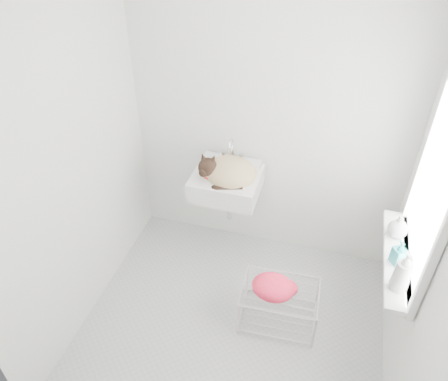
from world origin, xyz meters
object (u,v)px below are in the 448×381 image
(bottle_c, at_px, (396,235))
(bottle_b, at_px, (396,262))
(sink, at_px, (226,175))
(bottle_a, at_px, (397,288))
(cat, at_px, (227,172))
(wire_rack, at_px, (279,306))

(bottle_c, bearing_deg, bottle_b, -90.00)
(sink, distance_m, bottle_a, 1.50)
(cat, relative_size, bottle_b, 2.70)
(sink, bearing_deg, wire_rack, -45.20)
(wire_rack, bearing_deg, cat, 135.03)
(sink, height_order, bottle_c, sink)
(bottle_a, relative_size, bottle_c, 1.42)
(bottle_b, bearing_deg, bottle_c, 90.00)
(cat, bearing_deg, wire_rack, -47.57)
(sink, distance_m, cat, 0.05)
(wire_rack, distance_m, bottle_b, 0.98)
(sink, relative_size, cat, 1.19)
(cat, relative_size, bottle_a, 1.88)
(bottle_c, bearing_deg, sink, 164.41)
(bottle_a, bearing_deg, cat, 147.54)
(bottle_c, bearing_deg, wire_rack, -161.39)
(bottle_b, bearing_deg, bottle_a, -90.00)
(sink, height_order, bottle_a, bottle_a)
(wire_rack, xyz_separation_m, bottle_a, (0.68, -0.23, 0.70))
(sink, bearing_deg, bottle_a, -32.76)
(sink, bearing_deg, bottle_b, -25.46)
(sink, xyz_separation_m, wire_rack, (0.58, -0.58, -0.70))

